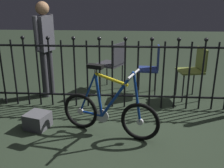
{
  "coord_description": "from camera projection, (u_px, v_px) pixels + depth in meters",
  "views": [
    {
      "loc": [
        0.21,
        -3.21,
        1.72
      ],
      "look_at": [
        -0.01,
        0.2,
        0.55
      ],
      "focal_mm": 41.99,
      "sensor_mm": 36.0,
      "label": 1
    }
  ],
  "objects": [
    {
      "name": "ground_plane",
      "position": [
        112.0,
        127.0,
        3.6
      ],
      "size": [
        20.0,
        20.0,
        0.0
      ],
      "primitive_type": "plane",
      "color": "#242F21"
    },
    {
      "name": "iron_fence",
      "position": [
        110.0,
        71.0,
        4.05
      ],
      "size": [
        4.46,
        0.07,
        1.17
      ],
      "color": "black",
      "rests_on": "ground"
    },
    {
      "name": "bicycle",
      "position": [
        109.0,
        112.0,
        3.32
      ],
      "size": [
        1.27,
        0.53,
        0.91
      ],
      "color": "black",
      "rests_on": "ground"
    },
    {
      "name": "chair_charcoal",
      "position": [
        113.0,
        61.0,
        4.81
      ],
      "size": [
        0.6,
        0.6,
        0.9
      ],
      "color": "black",
      "rests_on": "ground"
    },
    {
      "name": "chair_olive",
      "position": [
        194.0,
        68.0,
        4.42
      ],
      "size": [
        0.46,
        0.45,
        0.88
      ],
      "color": "black",
      "rests_on": "ground"
    },
    {
      "name": "chair_navy",
      "position": [
        152.0,
        65.0,
        4.65
      ],
      "size": [
        0.41,
        0.4,
        0.87
      ],
      "color": "black",
      "rests_on": "ground"
    },
    {
      "name": "person_visitor",
      "position": [
        45.0,
        42.0,
        4.42
      ],
      "size": [
        0.28,
        0.45,
        1.62
      ],
      "color": "#2D2D33",
      "rests_on": "ground"
    },
    {
      "name": "display_crate",
      "position": [
        38.0,
        120.0,
        3.54
      ],
      "size": [
        0.36,
        0.36,
        0.21
      ],
      "primitive_type": "cube",
      "rotation": [
        0.0,
        0.0,
        -0.3
      ],
      "color": "#4C4C51",
      "rests_on": "ground"
    }
  ]
}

